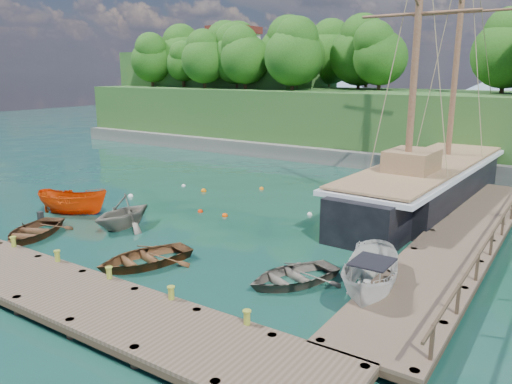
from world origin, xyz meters
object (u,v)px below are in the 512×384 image
rowboat_0 (33,236)px  motorboat_orange (74,214)px  rowboat_2 (144,265)px  rowboat_3 (292,283)px  cabin_boat_white (370,299)px  schooner (427,186)px  rowboat_1 (123,227)px

rowboat_0 → motorboat_orange: (-1.62, 3.56, 0.00)m
rowboat_2 → rowboat_3: rowboat_2 is taller
rowboat_0 → motorboat_orange: bearing=89.6°
motorboat_orange → cabin_boat_white: cabin_boat_white is taller
rowboat_0 → rowboat_3: rowboat_0 is taller
rowboat_2 → rowboat_3: 6.31m
motorboat_orange → schooner: bearing=-71.7°
rowboat_0 → cabin_boat_white: bearing=-16.1°
rowboat_1 → rowboat_2: rowboat_1 is taller
rowboat_3 → schooner: schooner is taller
cabin_boat_white → rowboat_1: bearing=163.1°
rowboat_0 → rowboat_3: 13.38m
rowboat_2 → schooner: size_ratio=0.15×
rowboat_1 → rowboat_3: bearing=-7.3°
rowboat_2 → cabin_boat_white: cabin_boat_white is taller
cabin_boat_white → rowboat_3: bearing=172.1°
rowboat_1 → schooner: size_ratio=0.13×
rowboat_1 → schooner: (11.68, 13.40, 1.07)m
rowboat_2 → rowboat_3: (6.04, 1.82, 0.00)m
cabin_boat_white → schooner: (-1.97, 14.32, 1.07)m
rowboat_2 → schooner: (7.07, 16.40, 1.07)m
rowboat_1 → schooner: schooner is taller
rowboat_2 → cabin_boat_white: (9.04, 2.09, 0.00)m
rowboat_1 → motorboat_orange: (-4.17, 0.14, 0.00)m
rowboat_2 → schooner: bearing=85.6°
cabin_boat_white → schooner: size_ratio=0.18×
rowboat_2 → schooner: 17.90m
motorboat_orange → rowboat_0: bearing=-177.1°
rowboat_1 → motorboat_orange: bearing=177.1°
motorboat_orange → rowboat_3: bearing=-116.7°
rowboat_1 → rowboat_3: rowboat_1 is taller
schooner → motorboat_orange: bearing=-137.2°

